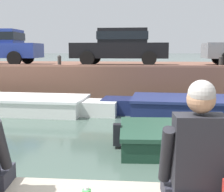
# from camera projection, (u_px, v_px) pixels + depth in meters

# --- Properties ---
(ground_plane) EXTENTS (400.00, 400.00, 0.00)m
(ground_plane) POSITION_uv_depth(u_px,v_px,m) (113.00, 136.00, 7.45)
(ground_plane) COLOR #42564C
(far_quay_wall) EXTENTS (60.00, 6.00, 1.40)m
(far_quay_wall) POSITION_uv_depth(u_px,v_px,m) (126.00, 79.00, 14.79)
(far_quay_wall) COLOR brown
(far_quay_wall) RESTS_ON ground
(far_wall_coping) EXTENTS (60.00, 0.24, 0.08)m
(far_wall_coping) POSITION_uv_depth(u_px,v_px,m) (123.00, 66.00, 11.84)
(far_wall_coping) COLOR #925F4C
(far_wall_coping) RESTS_ON far_quay_wall
(boat_moored_west_white) EXTENTS (6.71, 2.23, 0.53)m
(boat_moored_west_white) POSITION_uv_depth(u_px,v_px,m) (11.00, 104.00, 10.37)
(boat_moored_west_white) COLOR white
(boat_moored_west_white) RESTS_ON ground
(boat_moored_central_navy) EXTENTS (6.18, 2.38, 0.55)m
(boat_moored_central_navy) POSITION_uv_depth(u_px,v_px,m) (205.00, 106.00, 9.85)
(boat_moored_central_navy) COLOR navy
(boat_moored_central_navy) RESTS_ON ground
(car_left_inner_black) EXTENTS (4.13, 1.97, 1.54)m
(car_left_inner_black) POSITION_uv_depth(u_px,v_px,m) (121.00, 45.00, 13.42)
(car_left_inner_black) COLOR black
(car_left_inner_black) RESTS_ON far_quay_wall
(mooring_bollard_mid) EXTENTS (0.15, 0.15, 0.44)m
(mooring_bollard_mid) POSITION_uv_depth(u_px,v_px,m) (59.00, 60.00, 12.16)
(mooring_bollard_mid) COLOR #2D2B28
(mooring_bollard_mid) RESTS_ON far_quay_wall
(mooring_bollard_east) EXTENTS (0.15, 0.15, 0.44)m
(mooring_bollard_east) POSITION_uv_depth(u_px,v_px,m) (221.00, 61.00, 11.63)
(mooring_bollard_east) COLOR #2D2B28
(mooring_bollard_east) RESTS_ON far_quay_wall
(person_seated_right) EXTENTS (0.54, 0.54, 0.96)m
(person_seated_right) POSITION_uv_depth(u_px,v_px,m) (197.00, 161.00, 2.26)
(person_seated_right) COLOR #282833
(person_seated_right) RESTS_ON near_quay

